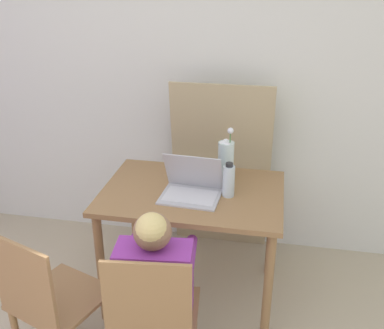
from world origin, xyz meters
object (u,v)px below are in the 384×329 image
(flower_vase, at_px, (226,159))
(water_bottle, at_px, (229,181))
(person_seated, at_px, (156,275))
(chair_spare, at_px, (50,302))
(chair_occupied, at_px, (153,320))
(laptop, at_px, (192,186))

(flower_vase, height_order, water_bottle, flower_vase)
(person_seated, bearing_deg, water_bottle, -121.04)
(chair_spare, height_order, flower_vase, flower_vase)
(water_bottle, bearing_deg, chair_occupied, -110.07)
(chair_spare, distance_m, flower_vase, 1.23)
(chair_spare, xyz_separation_m, laptop, (0.58, 0.65, 0.37))
(laptop, bearing_deg, flower_vase, 57.32)
(person_seated, distance_m, water_bottle, 0.68)
(chair_occupied, bearing_deg, water_bottle, -116.36)
(water_bottle, bearing_deg, person_seated, -114.76)
(laptop, bearing_deg, chair_occupied, -91.03)
(chair_spare, relative_size, person_seated, 0.88)
(chair_spare, bearing_deg, flower_vase, -110.48)
(laptop, distance_m, water_bottle, 0.21)
(chair_occupied, bearing_deg, chair_spare, -8.39)
(chair_spare, height_order, water_bottle, water_bottle)
(chair_occupied, xyz_separation_m, person_seated, (-0.01, 0.12, 0.17))
(person_seated, relative_size, flower_vase, 2.91)
(laptop, relative_size, water_bottle, 1.70)
(laptop, bearing_deg, water_bottle, 12.02)
(flower_vase, bearing_deg, chair_spare, -130.35)
(flower_vase, bearing_deg, person_seated, -106.35)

